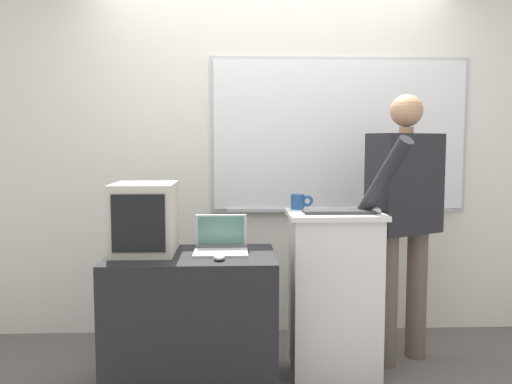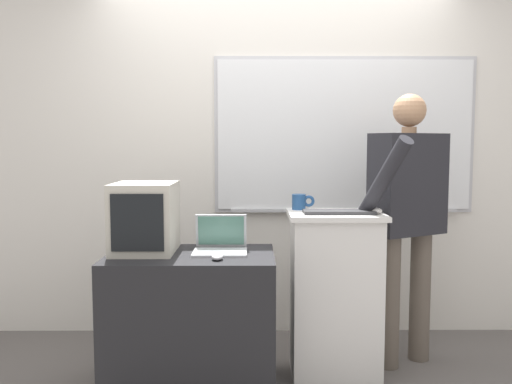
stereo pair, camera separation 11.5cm
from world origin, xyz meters
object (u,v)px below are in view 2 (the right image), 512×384
object	(u,v)px
person_presenter	(407,209)
computer_mouse_by_keyboard	(377,211)
computer_mouse_by_laptop	(217,257)
wireless_keyboard	(339,212)
side_desk	(191,321)
crt_monitor	(145,217)
lectern_podium	(335,294)
laptop	(220,242)
coffee_mug	(300,202)

from	to	relation	value
person_presenter	computer_mouse_by_keyboard	bearing A→B (deg)	-166.07
person_presenter	computer_mouse_by_keyboard	distance (m)	0.32
computer_mouse_by_laptop	wireless_keyboard	bearing A→B (deg)	22.71
side_desk	crt_monitor	world-z (taller)	crt_monitor
lectern_podium	crt_monitor	xyz separation A→B (m)	(-1.10, -0.12, 0.48)
person_presenter	laptop	xyz separation A→B (m)	(-1.14, -0.28, -0.16)
lectern_podium	computer_mouse_by_laptop	size ratio (longest dim) A/B	9.82
wireless_keyboard	side_desk	bearing A→B (deg)	-171.33
wireless_keyboard	computer_mouse_by_keyboard	xyz separation A→B (m)	(0.22, -0.00, 0.01)
side_desk	laptop	xyz separation A→B (m)	(0.16, 0.06, 0.44)
laptop	side_desk	bearing A→B (deg)	-159.14
laptop	wireless_keyboard	distance (m)	0.70
wireless_keyboard	computer_mouse_by_laptop	size ratio (longest dim) A/B	4.09
person_presenter	crt_monitor	size ratio (longest dim) A/B	3.99
lectern_podium	side_desk	xyz separation A→B (m)	(-0.83, -0.18, -0.11)
person_presenter	crt_monitor	distance (m)	1.59
side_desk	person_presenter	world-z (taller)	person_presenter
side_desk	crt_monitor	distance (m)	0.64
laptop	computer_mouse_by_laptop	distance (m)	0.22
laptop	wireless_keyboard	world-z (taller)	wireless_keyboard
lectern_podium	computer_mouse_by_laptop	bearing A→B (deg)	-153.20
side_desk	laptop	world-z (taller)	laptop
laptop	wireless_keyboard	xyz separation A→B (m)	(0.68, 0.07, 0.16)
computer_mouse_by_keyboard	wireless_keyboard	bearing A→B (deg)	178.70
coffee_mug	laptop	bearing A→B (deg)	-150.63
laptop	coffee_mug	xyz separation A→B (m)	(0.47, 0.27, 0.20)
lectern_podium	side_desk	distance (m)	0.86
laptop	computer_mouse_by_laptop	size ratio (longest dim) A/B	3.00
person_presenter	crt_monitor	xyz separation A→B (m)	(-1.57, -0.27, -0.02)
coffee_mug	wireless_keyboard	bearing A→B (deg)	-43.99
crt_monitor	coffee_mug	world-z (taller)	crt_monitor
lectern_podium	laptop	world-z (taller)	lectern_podium
side_desk	lectern_podium	bearing A→B (deg)	12.38
computer_mouse_by_laptop	coffee_mug	bearing A→B (deg)	45.54
lectern_podium	computer_mouse_by_laptop	xyz separation A→B (m)	(-0.68, -0.34, 0.30)
wireless_keyboard	computer_mouse_by_keyboard	world-z (taller)	computer_mouse_by_keyboard
laptop	computer_mouse_by_laptop	bearing A→B (deg)	-90.98
computer_mouse_by_keyboard	crt_monitor	distance (m)	1.33
wireless_keyboard	coffee_mug	xyz separation A→B (m)	(-0.21, 0.20, 0.04)
lectern_podium	person_presenter	distance (m)	0.70
wireless_keyboard	computer_mouse_by_laptop	bearing A→B (deg)	-157.29
side_desk	person_presenter	bearing A→B (deg)	14.63
computer_mouse_by_keyboard	coffee_mug	xyz separation A→B (m)	(-0.43, 0.21, 0.03)
person_presenter	wireless_keyboard	world-z (taller)	person_presenter
lectern_podium	coffee_mug	world-z (taller)	coffee_mug
wireless_keyboard	person_presenter	bearing A→B (deg)	24.76
lectern_podium	side_desk	bearing A→B (deg)	-167.62
lectern_podium	computer_mouse_by_keyboard	bearing A→B (deg)	-14.64
person_presenter	computer_mouse_by_keyboard	world-z (taller)	person_presenter
person_presenter	wireless_keyboard	distance (m)	0.50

